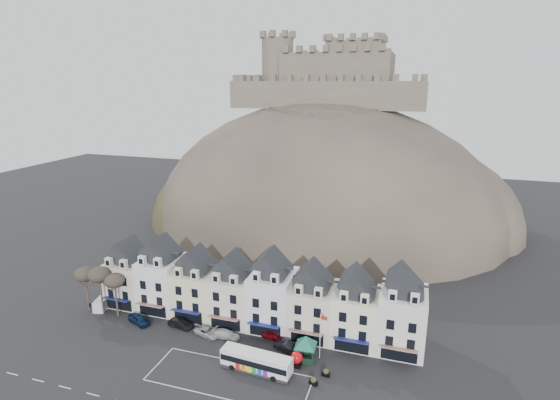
# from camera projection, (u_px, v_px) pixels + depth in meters

# --- Properties ---
(ground) EXTENTS (300.00, 300.00, 0.00)m
(ground) POSITION_uv_depth(u_px,v_px,m) (212.00, 381.00, 58.87)
(ground) COLOR black
(ground) RESTS_ON ground
(coach_bay_markings) EXTENTS (22.00, 7.50, 0.01)m
(coach_bay_markings) POSITION_uv_depth(u_px,v_px,m) (229.00, 379.00, 59.43)
(coach_bay_markings) COLOR silver
(coach_bay_markings) RESTS_ON ground
(townhouse_terrace) EXTENTS (54.40, 9.35, 11.80)m
(townhouse_terrace) POSITION_uv_depth(u_px,v_px,m) (254.00, 293.00, 72.08)
(townhouse_terrace) COLOR beige
(townhouse_terrace) RESTS_ON ground
(castle_hill) EXTENTS (100.00, 76.00, 68.00)m
(castle_hill) POSITION_uv_depth(u_px,v_px,m) (326.00, 225.00, 121.78)
(castle_hill) COLOR #37312B
(castle_hill) RESTS_ON ground
(castle) EXTENTS (50.20, 22.20, 22.00)m
(castle) POSITION_uv_depth(u_px,v_px,m) (333.00, 76.00, 117.75)
(castle) COLOR brown
(castle) RESTS_ON ground
(tree_left_far) EXTENTS (3.61, 3.61, 8.24)m
(tree_left_far) POSITION_uv_depth(u_px,v_px,m) (85.00, 274.00, 75.18)
(tree_left_far) COLOR #342A21
(tree_left_far) RESTS_ON ground
(tree_left_mid) EXTENTS (3.78, 3.78, 8.64)m
(tree_left_mid) POSITION_uv_depth(u_px,v_px,m) (99.00, 275.00, 74.21)
(tree_left_mid) COLOR #342A21
(tree_left_mid) RESTS_ON ground
(tree_left_near) EXTENTS (3.43, 3.43, 7.84)m
(tree_left_near) POSITION_uv_depth(u_px,v_px,m) (114.00, 281.00, 73.51)
(tree_left_near) COLOR #342A21
(tree_left_near) RESTS_ON ground
(bus) EXTENTS (10.35, 3.18, 2.88)m
(bus) POSITION_uv_depth(u_px,v_px,m) (256.00, 361.00, 60.52)
(bus) COLOR #262628
(bus) RESTS_ON ground
(bus_shelter) EXTENTS (6.02, 6.02, 3.83)m
(bus_shelter) POSITION_uv_depth(u_px,v_px,m) (306.00, 341.00, 62.77)
(bus_shelter) COLOR black
(bus_shelter) RESTS_ON ground
(red_buoy) EXTENTS (1.78, 1.78, 2.20)m
(red_buoy) POSITION_uv_depth(u_px,v_px,m) (297.00, 359.00, 61.85)
(red_buoy) COLOR black
(red_buoy) RESTS_ON ground
(flagpole) EXTENTS (1.04, 0.19, 7.23)m
(flagpole) POSITION_uv_depth(u_px,v_px,m) (321.00, 333.00, 62.67)
(flagpole) COLOR silver
(flagpole) RESTS_ON ground
(white_van) EXTENTS (2.76, 4.49, 1.91)m
(white_van) POSITION_uv_depth(u_px,v_px,m) (103.00, 303.00, 77.64)
(white_van) COLOR silver
(white_van) RESTS_ON ground
(planter_west) EXTENTS (1.24, 0.89, 1.12)m
(planter_west) POSITION_uv_depth(u_px,v_px,m) (314.00, 381.00, 58.11)
(planter_west) COLOR black
(planter_west) RESTS_ON ground
(planter_east) EXTENTS (1.16, 0.78, 1.12)m
(planter_east) POSITION_uv_depth(u_px,v_px,m) (326.00, 373.00, 59.80)
(planter_east) COLOR black
(planter_east) RESTS_ON ground
(car_navy) EXTENTS (4.85, 3.26, 1.53)m
(car_navy) POSITION_uv_depth(u_px,v_px,m) (139.00, 319.00, 72.67)
(car_navy) COLOR #0B1B3B
(car_navy) RESTS_ON ground
(car_black) EXTENTS (4.47, 2.12, 1.42)m
(car_black) POSITION_uv_depth(u_px,v_px,m) (181.00, 324.00, 71.51)
(car_black) COLOR black
(car_black) RESTS_ON ground
(car_silver) EXTENTS (4.71, 3.18, 1.22)m
(car_silver) POSITION_uv_depth(u_px,v_px,m) (207.00, 332.00, 69.30)
(car_silver) COLOR #B4B5BC
(car_silver) RESTS_ON ground
(car_white) EXTENTS (4.65, 2.42, 1.29)m
(car_white) POSITION_uv_depth(u_px,v_px,m) (226.00, 334.00, 68.62)
(car_white) COLOR silver
(car_white) RESTS_ON ground
(car_maroon) EXTENTS (4.21, 2.35, 1.35)m
(car_maroon) POSITION_uv_depth(u_px,v_px,m) (274.00, 335.00, 68.30)
(car_maroon) COLOR #64050E
(car_maroon) RESTS_ON ground
(car_charcoal) EXTENTS (4.90, 3.28, 1.53)m
(car_charcoal) POSITION_uv_depth(u_px,v_px,m) (288.00, 347.00, 65.04)
(car_charcoal) COLOR black
(car_charcoal) RESTS_ON ground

